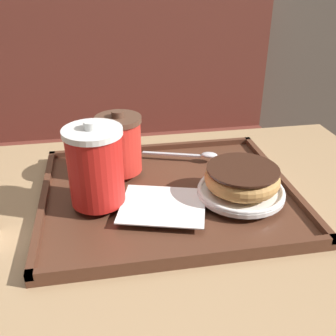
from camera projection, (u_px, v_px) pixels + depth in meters
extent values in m
cube|color=brown|center=(90.00, 199.00, 1.65)|extent=(1.56, 0.44, 0.45)
cube|color=brown|center=(78.00, 70.00, 1.58)|extent=(1.56, 0.08, 0.55)
cube|color=tan|center=(153.00, 213.00, 0.73)|extent=(1.02, 0.65, 0.03)
cube|color=#512D1E|center=(168.00, 195.00, 0.75)|extent=(0.47, 0.39, 0.01)
cube|color=#512D1E|center=(191.00, 256.00, 0.57)|extent=(0.47, 0.01, 0.01)
cube|color=#512D1E|center=(154.00, 147.00, 0.91)|extent=(0.47, 0.01, 0.01)
cube|color=#512D1E|center=(43.00, 201.00, 0.71)|extent=(0.01, 0.39, 0.01)
cube|color=#512D1E|center=(281.00, 179.00, 0.78)|extent=(0.01, 0.39, 0.01)
cube|color=white|center=(163.00, 205.00, 0.68)|extent=(0.17, 0.16, 0.00)
cylinder|color=red|center=(96.00, 168.00, 0.67)|extent=(0.09, 0.09, 0.13)
cylinder|color=white|center=(92.00, 131.00, 0.64)|extent=(0.10, 0.10, 0.01)
cylinder|color=white|center=(91.00, 124.00, 0.63)|extent=(0.03, 0.03, 0.01)
cylinder|color=red|center=(120.00, 147.00, 0.77)|extent=(0.09, 0.09, 0.10)
cylinder|color=brown|center=(118.00, 119.00, 0.75)|extent=(0.09, 0.09, 0.01)
cylinder|color=brown|center=(118.00, 114.00, 0.74)|extent=(0.02, 0.02, 0.01)
cylinder|color=white|center=(241.00, 192.00, 0.71)|extent=(0.16, 0.16, 0.01)
torus|color=white|center=(241.00, 189.00, 0.71)|extent=(0.16, 0.16, 0.01)
torus|color=tan|center=(242.00, 179.00, 0.70)|extent=(0.13, 0.13, 0.04)
cylinder|color=#381E14|center=(243.00, 169.00, 0.69)|extent=(0.13, 0.13, 0.00)
ellipsoid|color=silver|center=(209.00, 155.00, 0.84)|extent=(0.04, 0.03, 0.01)
cube|color=silver|center=(172.00, 154.00, 0.86)|extent=(0.12, 0.05, 0.00)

